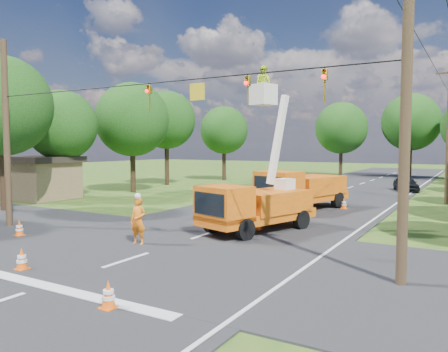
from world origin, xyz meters
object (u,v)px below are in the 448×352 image
Objects in this scene: pole_left at (6,134)px; shed at (38,177)px; tree_left_c at (62,125)px; tree_far_a at (341,128)px; traffic_cone_0 at (22,259)px; traffic_cone_1 at (108,295)px; tree_left_e at (166,120)px; distant_car at (406,184)px; tree_far_b at (411,122)px; traffic_cone_4 at (19,228)px; traffic_cone_3 at (297,213)px; tree_left_f at (224,130)px; bucket_truck at (256,197)px; traffic_cone_2 at (258,222)px; ground_worker at (138,221)px; tree_left_b at (1,106)px; traffic_cone_6 at (344,204)px; tree_left_d at (132,120)px; pole_right_near at (406,104)px; second_truck at (300,189)px.

pole_left reaches higher than shed.
tree_far_a is at bearing 71.31° from tree_left_c.
traffic_cone_0 is 1.00× the size of traffic_cone_1.
tree_left_c is 13.05m from tree_left_e.
distant_car is 5.49× the size of traffic_cone_0.
traffic_cone_1 is 0.07× the size of tree_far_b.
shed reaches higher than traffic_cone_4.
tree_left_f is at bearing 128.50° from traffic_cone_3.
traffic_cone_0 is 0.07× the size of tree_far_a.
tree_far_b reaches higher than distant_car.
distant_car reaches higher than traffic_cone_3.
traffic_cone_2 is at bearing 120.15° from bucket_truck.
ground_worker is 2.71× the size of traffic_cone_3.
tree_left_b is at bearing -155.69° from bucket_truck.
distant_car is at bearing 82.33° from traffic_cone_6.
tree_far_a reaches higher than distant_car.
traffic_cone_3 is at bearing 80.75° from traffic_cone_2.
traffic_cone_2 is at bearing -101.19° from traffic_cone_6.
shed is (-15.88, 12.48, 1.26)m from traffic_cone_0.
tree_left_d is at bearing 160.10° from traffic_cone_3.
ground_worker is 27.33m from tree_left_e.
pole_right_near is at bearing -103.09° from distant_car.
tree_left_e is at bearing 138.99° from pole_right_near.
pole_right_near is at bearing 43.41° from traffic_cone_1.
tree_left_e is 8.29m from tree_left_f.
tree_far_a is (-7.04, 34.17, 5.83)m from traffic_cone_3.
tree_left_e is (-15.45, 21.86, 5.53)m from ground_worker.
traffic_cone_4 is 0.13× the size of shed.
traffic_cone_1 is at bearing -136.59° from pole_right_near.
traffic_cone_3 is at bearing 72.67° from traffic_cone_0.
tree_far_b is at bearing 87.77° from traffic_cone_2.
traffic_cone_6 is (5.29, 18.43, 0.00)m from traffic_cone_0.
traffic_cone_4 is at bearing 156.06° from traffic_cone_1.
traffic_cone_2 is 0.08× the size of pole_left.
traffic_cone_3 is 0.07× the size of tree_far_b.
traffic_cone_1 is 20.07m from tree_left_b.
tree_left_c is at bearing 136.86° from traffic_cone_0.
pole_left is 6.10m from tree_left_b.
traffic_cone_3 is 18.52m from tree_left_b.
second_truck is 0.73× the size of tree_far_a.
traffic_cone_2 is at bearing 37.89° from traffic_cone_4.
ground_worker is 0.21× the size of tree_left_b.
distant_car is 22.29m from traffic_cone_2.
second_truck is at bearing 60.07° from traffic_cone_4.
tree_left_f is (-19.77, 2.73, 5.02)m from distant_car.
traffic_cone_0 and traffic_cone_2 have the same top height.
tree_far_b is at bearing 74.48° from pole_left.
tree_left_e is at bearing 154.60° from bucket_truck.
traffic_cone_6 is (-1.79, -13.32, -0.31)m from distant_car.
tree_left_f is at bearing 104.17° from traffic_cone_4.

